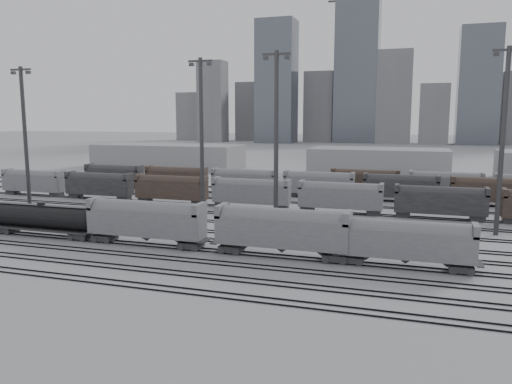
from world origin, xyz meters
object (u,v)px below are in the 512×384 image
(tank_car_b, at_px, (42,218))
(hopper_car_a, at_px, (146,219))
(light_mast_a, at_px, (25,139))
(light_mast_c, at_px, (276,137))
(hopper_car_b, at_px, (282,228))
(hopper_car_c, at_px, (406,240))

(tank_car_b, bearing_deg, hopper_car_a, 0.00)
(light_mast_a, bearing_deg, light_mast_c, 3.69)
(light_mast_a, height_order, light_mast_c, light_mast_c)
(hopper_car_b, bearing_deg, light_mast_c, 108.64)
(hopper_car_b, relative_size, light_mast_c, 0.62)
(hopper_car_a, distance_m, hopper_car_b, 19.05)
(tank_car_b, distance_m, hopper_car_b, 36.29)
(hopper_car_b, bearing_deg, hopper_car_a, 180.00)
(hopper_car_c, xyz_separation_m, light_mast_a, (-63.32, 11.11, 10.27))
(tank_car_b, height_order, light_mast_c, light_mast_c)
(light_mast_c, bearing_deg, hopper_car_a, -135.85)
(hopper_car_a, bearing_deg, hopper_car_c, 0.00)
(tank_car_b, height_order, hopper_car_c, hopper_car_c)
(tank_car_b, bearing_deg, hopper_car_b, 0.00)
(hopper_car_b, distance_m, light_mast_a, 50.79)
(hopper_car_c, distance_m, light_mast_c, 26.31)
(hopper_car_b, xyz_separation_m, hopper_car_c, (14.76, 0.00, -0.36))
(tank_car_b, xyz_separation_m, hopper_car_a, (17.23, 0.00, 0.93))
(hopper_car_b, height_order, hopper_car_c, hopper_car_b)
(tank_car_b, distance_m, light_mast_a, 19.81)
(hopper_car_c, bearing_deg, light_mast_c, 144.40)
(hopper_car_c, relative_size, light_mast_c, 0.56)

